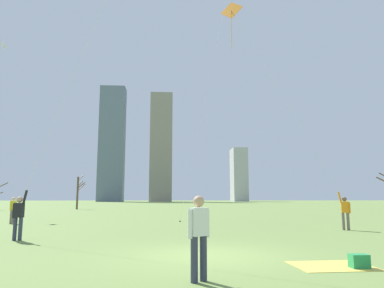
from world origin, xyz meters
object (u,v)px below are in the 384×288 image
bystander_watching_nearby (13,209)px  distant_kite_high_overhead_white (5,69)px  picnic_spot (347,263)px  bystander_far_off_by_trees (199,233)px  kite_flyer_midfield_center_green (64,106)px  kite_flyer_foreground_left_orange (316,160)px  bare_tree_left_of_center (78,191)px

bystander_watching_nearby → distant_kite_high_overhead_white: bearing=119.0°
bystander_watching_nearby → picnic_spot: size_ratio=0.87×
bystander_far_off_by_trees → picnic_spot: bearing=19.0°
kite_flyer_midfield_center_green → kite_flyer_foreground_left_orange: kite_flyer_midfield_center_green is taller
kite_flyer_foreground_left_orange → bare_tree_left_of_center: bearing=121.3°
kite_flyer_midfield_center_green → bare_tree_left_of_center: (-8.38, 36.85, -2.69)m
kite_flyer_midfield_center_green → kite_flyer_foreground_left_orange: bearing=17.7°
kite_flyer_midfield_center_green → bystander_watching_nearby: size_ratio=13.73×
distant_kite_high_overhead_white → bystander_far_off_by_trees: bearing=-59.0°
distant_kite_high_overhead_white → bare_tree_left_of_center: distant_kite_high_overhead_white is taller
bystander_watching_nearby → bare_tree_left_of_center: 28.18m
kite_flyer_foreground_left_orange → distant_kite_high_overhead_white: size_ratio=0.75×
kite_flyer_midfield_center_green → bystander_watching_nearby: (-5.37, 8.88, -4.27)m
picnic_spot → bare_tree_left_of_center: bearing=111.4°
kite_flyer_foreground_left_orange → bystander_watching_nearby: size_ratio=7.93×
bystander_far_off_by_trees → distant_kite_high_overhead_white: bearing=121.0°
kite_flyer_midfield_center_green → bare_tree_left_of_center: 37.89m
distant_kite_high_overhead_white → picnic_spot: distant_kite_high_overhead_white is taller
bystander_far_off_by_trees → bare_tree_left_of_center: bearing=106.7°
kite_flyer_foreground_left_orange → bystander_watching_nearby: (-17.11, 5.13, -2.57)m
kite_flyer_midfield_center_green → kite_flyer_foreground_left_orange: size_ratio=1.73×
bystander_far_off_by_trees → distant_kite_high_overhead_white: size_ratio=0.09×
kite_flyer_foreground_left_orange → bystander_far_off_by_trees: 13.10m
bystander_watching_nearby → bare_tree_left_of_center: size_ratio=0.33×
bystander_watching_nearby → distant_kite_high_overhead_white: size_ratio=0.09×
bystander_far_off_by_trees → bystander_watching_nearby: size_ratio=1.00×
bystander_watching_nearby → picnic_spot: bearing=-47.1°
kite_flyer_midfield_center_green → distant_kite_high_overhead_white: kite_flyer_midfield_center_green is taller
kite_flyer_foreground_left_orange → picnic_spot: size_ratio=6.92×
distant_kite_high_overhead_white → bare_tree_left_of_center: bearing=74.8°
bystander_far_off_by_trees → bare_tree_left_of_center: (-13.17, 43.90, 1.58)m
picnic_spot → kite_flyer_foreground_left_orange: bearing=70.3°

